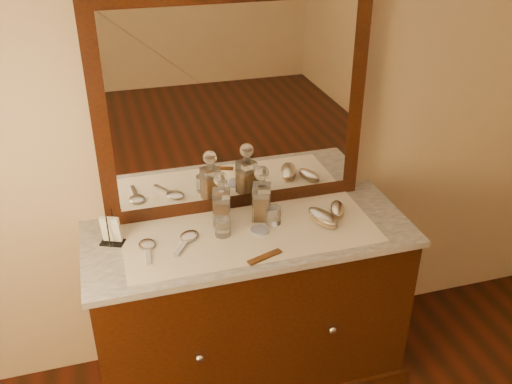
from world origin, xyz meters
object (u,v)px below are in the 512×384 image
napkin_rack (111,231)px  brush_near (323,218)px  brush_far (337,210)px  hand_mirror_outer (147,247)px  pin_dish (260,231)px  dresser_cabinet (250,309)px  hand_mirror_inner (188,238)px  mirror_frame (234,104)px  decanter_left (222,204)px  comb (265,257)px  decanter_right (262,199)px

napkin_rack → brush_near: bearing=-6.6°
brush_far → hand_mirror_outer: brush_far is taller
brush_far → pin_dish: bearing=-172.8°
dresser_cabinet → hand_mirror_inner: (-0.27, 0.00, 0.45)m
pin_dish → hand_mirror_outer: hand_mirror_outer is taller
napkin_rack → brush_far: (1.01, -0.05, -0.04)m
napkin_rack → hand_mirror_inner: bearing=-13.0°
mirror_frame → pin_dish: size_ratio=14.97×
brush_near → hand_mirror_outer: (-0.78, 0.02, -0.02)m
mirror_frame → dresser_cabinet: bearing=-90.0°
dresser_cabinet → brush_far: size_ratio=9.12×
brush_far → brush_near: bearing=-149.8°
decanter_left → brush_far: decanter_left is taller
mirror_frame → napkin_rack: 0.75m
brush_near → comb: bearing=-150.8°
mirror_frame → comb: size_ratio=7.59×
pin_dish → hand_mirror_outer: (-0.49, 0.01, 0.00)m
pin_dish → dresser_cabinet: bearing=147.7°
dresser_cabinet → pin_dish: 0.45m
brush_far → hand_mirror_outer: (-0.87, -0.04, -0.01)m
dresser_cabinet → hand_mirror_outer: hand_mirror_outer is taller
pin_dish → brush_near: (0.29, -0.01, 0.02)m
decanter_left → brush_near: (0.43, -0.12, -0.07)m
pin_dish → hand_mirror_inner: (-0.31, 0.03, 0.00)m
decanter_right → brush_far: decanter_right is taller
decanter_left → decanter_right: 0.18m
mirror_frame → hand_mirror_inner: 0.61m
dresser_cabinet → decanter_right: 0.56m
hand_mirror_outer → hand_mirror_inner: (0.17, 0.01, 0.00)m
brush_near → brush_far: 0.11m
comb → brush_near: bearing=10.4°
mirror_frame → decanter_left: (-0.10, -0.15, -0.40)m
comb → brush_near: 0.38m
comb → pin_dish: bearing=61.0°
dresser_cabinet → napkin_rack: 0.77m
decanter_left → hand_mirror_outer: bearing=-163.3°
comb → brush_far: (0.42, 0.24, 0.02)m
decanter_right → hand_mirror_outer: bearing=-170.0°
brush_near → hand_mirror_inner: bearing=176.8°
napkin_rack → decanter_left: decanter_left is taller
napkin_rack → brush_near: 0.92m
hand_mirror_outer → comb: bearing=-24.1°
mirror_frame → brush_near: mirror_frame is taller
comb → hand_mirror_inner: size_ratio=0.81×
decanter_right → pin_dish: bearing=-111.1°
dresser_cabinet → hand_mirror_outer: bearing=-178.5°
mirror_frame → brush_far: (0.43, -0.22, -0.48)m
decanter_right → brush_far: size_ratio=1.72×
hand_mirror_outer → mirror_frame: bearing=29.9°
mirror_frame → decanter_right: (0.08, -0.16, -0.39)m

